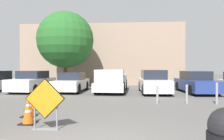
# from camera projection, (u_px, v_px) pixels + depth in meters

# --- Properties ---
(ground_plane) EXTENTS (96.00, 96.00, 0.00)m
(ground_plane) POSITION_uv_depth(u_px,v_px,m) (118.00, 94.00, 14.59)
(ground_plane) COLOR #565451
(road_closed_sign) EXTENTS (1.15, 0.20, 1.46)m
(road_closed_sign) POSITION_uv_depth(u_px,v_px,m) (45.00, 103.00, 6.15)
(road_closed_sign) COLOR black
(road_closed_sign) RESTS_ON ground_plane
(traffic_cone_nearest) EXTENTS (0.48, 0.48, 0.80)m
(traffic_cone_nearest) POSITION_uv_depth(u_px,v_px,m) (28.00, 111.00, 6.84)
(traffic_cone_nearest) COLOR black
(traffic_cone_nearest) RESTS_ON ground_plane
(traffic_cone_second) EXTENTS (0.48, 0.48, 0.80)m
(traffic_cone_second) POSITION_uv_depth(u_px,v_px,m) (29.00, 106.00, 7.83)
(traffic_cone_second) COLOR black
(traffic_cone_second) RESTS_ON ground_plane
(traffic_cone_third) EXTENTS (0.47, 0.47, 0.79)m
(traffic_cone_third) POSITION_uv_depth(u_px,v_px,m) (32.00, 101.00, 9.12)
(traffic_cone_third) COLOR black
(traffic_cone_third) RESTS_ON ground_plane
(traffic_cone_fourth) EXTENTS (0.48, 0.48, 0.74)m
(traffic_cone_fourth) POSITION_uv_depth(u_px,v_px,m) (34.00, 97.00, 10.33)
(traffic_cone_fourth) COLOR black
(traffic_cone_fourth) RESTS_ON ground_plane
(parked_car_second) EXTENTS (2.11, 4.54, 1.53)m
(parked_car_second) POSITION_uv_depth(u_px,v_px,m) (33.00, 82.00, 16.24)
(parked_car_second) COLOR white
(parked_car_second) RESTS_ON ground_plane
(parked_car_third) EXTENTS (1.91, 4.19, 1.43)m
(parked_car_third) POSITION_uv_depth(u_px,v_px,m) (72.00, 83.00, 16.04)
(parked_car_third) COLOR white
(parked_car_third) RESTS_ON ground_plane
(pickup_truck) EXTENTS (2.18, 5.41, 1.62)m
(pickup_truck) POSITION_uv_depth(u_px,v_px,m) (111.00, 82.00, 15.69)
(pickup_truck) COLOR silver
(pickup_truck) RESTS_ON ground_plane
(parked_car_fourth) EXTENTS (1.95, 4.47, 1.60)m
(parked_car_fourth) POSITION_uv_depth(u_px,v_px,m) (154.00, 82.00, 15.20)
(parked_car_fourth) COLOR white
(parked_car_fourth) RESTS_ON ground_plane
(parked_car_fifth) EXTENTS (2.12, 4.79, 1.52)m
(parked_car_fifth) POSITION_uv_depth(u_px,v_px,m) (196.00, 83.00, 15.29)
(parked_car_fifth) COLOR navy
(parked_car_fifth) RESTS_ON ground_plane
(bollard_nearest) EXTENTS (0.12, 0.12, 0.92)m
(bollard_nearest) POSITION_uv_depth(u_px,v_px,m) (157.00, 94.00, 10.70)
(bollard_nearest) COLOR gray
(bollard_nearest) RESTS_ON ground_plane
(bollard_second) EXTENTS (0.12, 0.12, 0.94)m
(bollard_second) POSITION_uv_depth(u_px,v_px,m) (187.00, 94.00, 10.59)
(bollard_second) COLOR gray
(bollard_second) RESTS_ON ground_plane
(bollard_third) EXTENTS (0.12, 0.12, 1.05)m
(bollard_third) POSITION_uv_depth(u_px,v_px,m) (217.00, 93.00, 10.48)
(bollard_third) COLOR gray
(bollard_third) RESTS_ON ground_plane
(building_facade_backdrop) EXTENTS (16.82, 5.00, 6.29)m
(building_facade_backdrop) POSITION_uv_depth(u_px,v_px,m) (103.00, 55.00, 24.47)
(building_facade_backdrop) COLOR gray
(building_facade_backdrop) RESTS_ON ground_plane
(street_tree_behind_lot) EXTENTS (4.93, 4.93, 6.67)m
(street_tree_behind_lot) POSITION_uv_depth(u_px,v_px,m) (65.00, 40.00, 19.07)
(street_tree_behind_lot) COLOR #513823
(street_tree_behind_lot) RESTS_ON ground_plane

